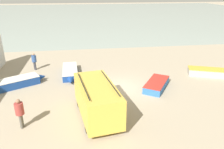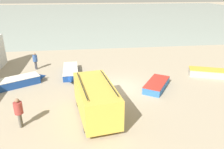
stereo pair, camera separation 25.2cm
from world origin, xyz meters
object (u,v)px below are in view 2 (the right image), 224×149
(fishing_rowboat_1, at_px, (20,81))
(fishing_rowboat_2, at_px, (214,73))
(fishing_rowboat_3, at_px, (157,84))
(fisherman_0, at_px, (19,110))
(fisherman_2, at_px, (35,60))
(parked_van, at_px, (96,99))
(fishing_rowboat_0, at_px, (71,72))

(fishing_rowboat_1, distance_m, fishing_rowboat_2, 16.60)
(fishing_rowboat_1, height_order, fishing_rowboat_3, fishing_rowboat_1)
(fishing_rowboat_2, distance_m, fishing_rowboat_3, 5.94)
(fishing_rowboat_1, relative_size, fisherman_0, 2.21)
(fisherman_0, xyz_separation_m, fisherman_2, (-0.94, 9.59, -0.10))
(fisherman_0, relative_size, fisherman_2, 1.10)
(fishing_rowboat_2, distance_m, fisherman_0, 16.10)
(parked_van, xyz_separation_m, fisherman_2, (-5.26, 8.96, -0.18))
(parked_van, relative_size, fishing_rowboat_1, 1.27)
(fishing_rowboat_1, bearing_deg, parked_van, -70.65)
(parked_van, distance_m, fisherman_0, 4.36)
(fishing_rowboat_1, xyz_separation_m, fishing_rowboat_2, (16.59, -0.33, -0.01))
(fishing_rowboat_3, height_order, fisherman_0, fisherman_0)
(fishing_rowboat_2, height_order, fisherman_2, fisherman_2)
(parked_van, distance_m, fishing_rowboat_1, 7.95)
(parked_van, xyz_separation_m, fishing_rowboat_2, (10.76, 5.00, -0.84))
(fishing_rowboat_1, height_order, fisherman_2, fisherman_2)
(fishing_rowboat_0, relative_size, fishing_rowboat_1, 1.13)
(fishing_rowboat_3, bearing_deg, fishing_rowboat_0, 96.40)
(fishing_rowboat_1, distance_m, fisherman_2, 3.73)
(fisherman_2, bearing_deg, fishing_rowboat_2, 125.22)
(fisherman_0, bearing_deg, parked_van, 7.34)
(fishing_rowboat_0, bearing_deg, fisherman_2, -122.22)
(fishing_rowboat_3, xyz_separation_m, fisherman_2, (-10.29, 5.53, 0.70))
(fishing_rowboat_1, bearing_deg, fishing_rowboat_2, -29.36)
(fisherman_0, bearing_deg, fishing_rowboat_0, 71.45)
(fishing_rowboat_1, xyz_separation_m, fisherman_2, (0.58, 3.63, 0.65))
(fishing_rowboat_2, xyz_separation_m, fishing_rowboat_3, (-5.72, -1.57, -0.04))
(fishing_rowboat_3, distance_m, fisherman_0, 10.22)
(parked_van, height_order, fisherman_2, parked_van)
(parked_van, distance_m, fisherman_2, 10.39)
(fishing_rowboat_0, bearing_deg, fishing_rowboat_1, -69.38)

